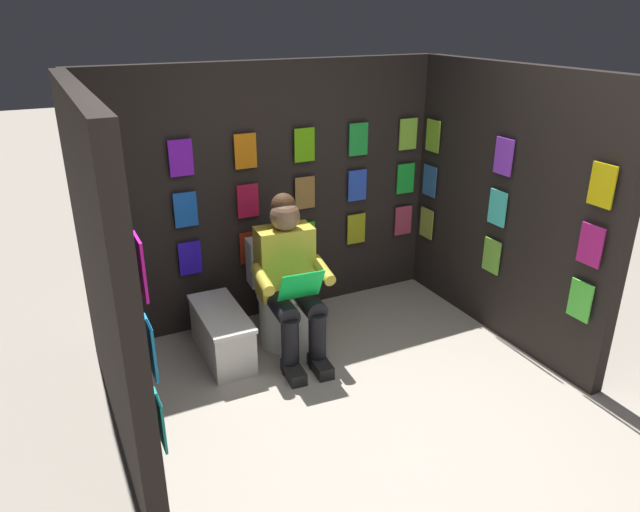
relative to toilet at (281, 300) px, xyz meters
name	(u,v)px	position (x,y,z in m)	size (l,w,h in m)	color
ground_plane	(418,461)	(-0.15, 1.60, -0.33)	(30.00, 30.00, 0.00)	#B2A899
display_wall_back	(273,194)	(-0.15, -0.48, 0.68)	(2.86, 0.14, 2.02)	black
display_wall_left	(506,206)	(-1.58, 0.58, 0.68)	(0.14, 2.04, 2.02)	black
display_wall_right	(103,278)	(1.27, 0.58, 0.68)	(0.14, 2.04, 2.02)	black
toilet	(281,300)	(0.00, 0.00, 0.00)	(0.42, 0.57, 0.77)	white
person_reading	(290,279)	(0.02, 0.23, 0.27)	(0.55, 0.71, 1.19)	gold
comic_longbox_near	(222,334)	(0.49, 0.05, -0.14)	(0.32, 0.73, 0.37)	white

